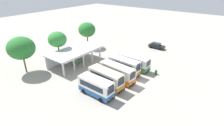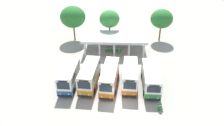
# 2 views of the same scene
# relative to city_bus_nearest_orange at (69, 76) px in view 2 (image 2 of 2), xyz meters

# --- Properties ---
(ground_plane) EXTENTS (180.00, 180.00, 0.00)m
(ground_plane) POSITION_rel_city_bus_nearest_orange_xyz_m (7.40, -4.24, -1.78)
(ground_plane) COLOR #A39E93
(city_bus_nearest_orange) EXTENTS (2.40, 6.64, 3.23)m
(city_bus_nearest_orange) POSITION_rel_city_bus_nearest_orange_xyz_m (0.00, 0.00, 0.00)
(city_bus_nearest_orange) COLOR black
(city_bus_nearest_orange) RESTS_ON ground
(city_bus_second_in_row) EXTENTS (2.79, 7.32, 3.37)m
(city_bus_second_in_row) POSITION_rel_city_bus_nearest_orange_xyz_m (3.12, 0.32, 0.07)
(city_bus_second_in_row) COLOR black
(city_bus_second_in_row) RESTS_ON ground
(city_bus_middle_cream) EXTENTS (2.89, 7.82, 3.26)m
(city_bus_middle_cream) POSITION_rel_city_bus_nearest_orange_xyz_m (6.24, 0.07, 0.02)
(city_bus_middle_cream) COLOR black
(city_bus_middle_cream) RESTS_ON ground
(city_bus_fourth_amber) EXTENTS (2.58, 7.11, 3.37)m
(city_bus_fourth_amber) POSITION_rel_city_bus_nearest_orange_xyz_m (9.36, 0.49, 0.07)
(city_bus_fourth_amber) COLOR black
(city_bus_fourth_amber) RESTS_ON ground
(city_bus_fifth_blue) EXTENTS (2.53, 7.62, 3.10)m
(city_bus_fifth_blue) POSITION_rel_city_bus_nearest_orange_xyz_m (12.48, 0.15, -0.06)
(city_bus_fifth_blue) COLOR black
(city_bus_fifth_blue) RESTS_ON ground
(terminal_canopy) EXTENTS (12.71, 6.24, 3.40)m
(terminal_canopy) POSITION_rel_city_bus_nearest_orange_xyz_m (6.67, 12.85, 0.87)
(terminal_canopy) COLOR silver
(terminal_canopy) RESTS_ON ground
(waiting_chair_end_by_column) EXTENTS (0.46, 0.46, 0.86)m
(waiting_chair_end_by_column) POSITION_rel_city_bus_nearest_orange_xyz_m (4.86, 11.60, -1.26)
(waiting_chair_end_by_column) COLOR slate
(waiting_chair_end_by_column) RESTS_ON ground
(waiting_chair_second_from_end) EXTENTS (0.46, 0.46, 0.86)m
(waiting_chair_second_from_end) POSITION_rel_city_bus_nearest_orange_xyz_m (5.48, 11.70, -1.26)
(waiting_chair_second_from_end) COLOR slate
(waiting_chair_second_from_end) RESTS_ON ground
(waiting_chair_middle_seat) EXTENTS (0.46, 0.46, 0.86)m
(waiting_chair_middle_seat) POSITION_rel_city_bus_nearest_orange_xyz_m (6.09, 11.66, -1.26)
(waiting_chair_middle_seat) COLOR slate
(waiting_chair_middle_seat) RESTS_ON ground
(waiting_chair_fourth_seat) EXTENTS (0.46, 0.46, 0.86)m
(waiting_chair_fourth_seat) POSITION_rel_city_bus_nearest_orange_xyz_m (6.70, 11.65, -1.26)
(waiting_chair_fourth_seat) COLOR slate
(waiting_chair_fourth_seat) RESTS_ON ground
(waiting_chair_fifth_seat) EXTENTS (0.46, 0.46, 0.86)m
(waiting_chair_fifth_seat) POSITION_rel_city_bus_nearest_orange_xyz_m (7.31, 11.73, -1.26)
(waiting_chair_fifth_seat) COLOR slate
(waiting_chair_fifth_seat) RESTS_ON ground
(waiting_chair_far_end_seat) EXTENTS (0.46, 0.46, 0.86)m
(waiting_chair_far_end_seat) POSITION_rel_city_bus_nearest_orange_xyz_m (7.92, 11.70, -1.26)
(waiting_chair_far_end_seat) COLOR slate
(waiting_chair_far_end_seat) RESTS_ON ground
(roadside_tree_behind_canopy) EXTENTS (4.28, 4.28, 7.31)m
(roadside_tree_behind_canopy) POSITION_rel_city_bus_nearest_orange_xyz_m (5.44, 16.65, 3.69)
(roadside_tree_behind_canopy) COLOR brown
(roadside_tree_behind_canopy) RESTS_ON ground
(roadside_tree_east_of_canopy) EXTENTS (4.85, 4.85, 7.24)m
(roadside_tree_east_of_canopy) POSITION_rel_city_bus_nearest_orange_xyz_m (16.82, 18.16, 3.38)
(roadside_tree_east_of_canopy) COLOR brown
(roadside_tree_east_of_canopy) RESTS_ON ground
(roadside_tree_west_of_canopy) EXTENTS (5.51, 5.51, 7.84)m
(roadside_tree_west_of_canopy) POSITION_rel_city_bus_nearest_orange_xyz_m (-2.68, 17.74, 3.70)
(roadside_tree_west_of_canopy) COLOR brown
(roadside_tree_west_of_canopy) RESTS_ON ground
(litter_bin_apron) EXTENTS (0.49, 0.49, 0.90)m
(litter_bin_apron) POSITION_rel_city_bus_nearest_orange_xyz_m (13.17, -5.12, -1.33)
(litter_bin_apron) COLOR #266633
(litter_bin_apron) RESTS_ON ground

